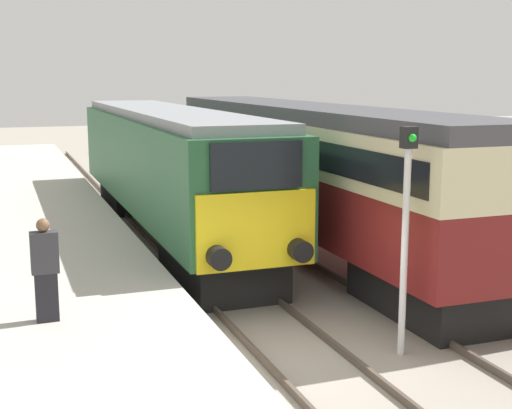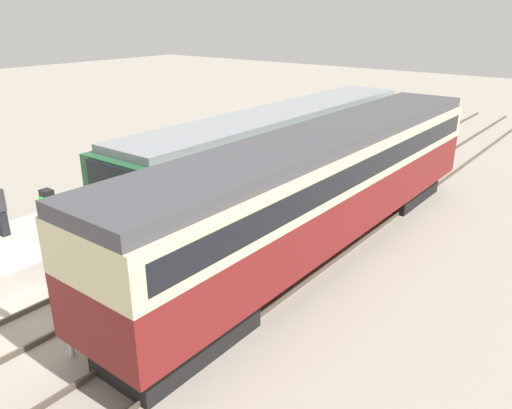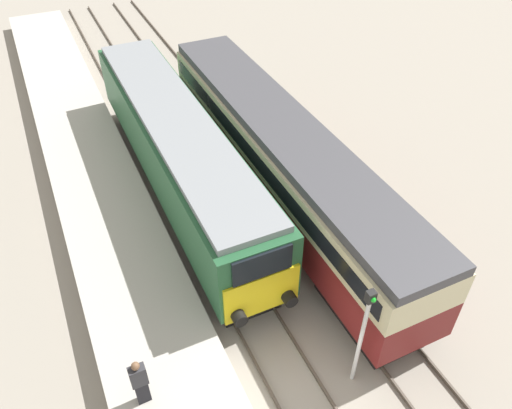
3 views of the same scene
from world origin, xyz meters
The scene contains 7 objects.
ground_plane centered at (0.00, 0.00, 0.00)m, with size 120.00×120.00×0.00m, color gray.
platform_left centered at (-3.30, 8.00, 0.40)m, with size 3.50×50.00×0.81m.
rails_near_track centered at (0.00, 5.00, 0.07)m, with size 1.51×60.00×0.14m.
rails_far_track centered at (3.40, 5.00, 0.07)m, with size 1.50×60.00×0.14m.
locomotive centered at (0.00, 10.16, 2.17)m, with size 2.70×16.00×3.83m.
passenger_carriage centered at (3.40, 7.65, 2.41)m, with size 2.75×16.91×3.99m.
signal_post centered at (1.70, -0.32, 2.35)m, with size 0.24×0.28×3.96m.
Camera 2 is at (10.66, -5.06, 7.23)m, focal length 35.00 mm.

